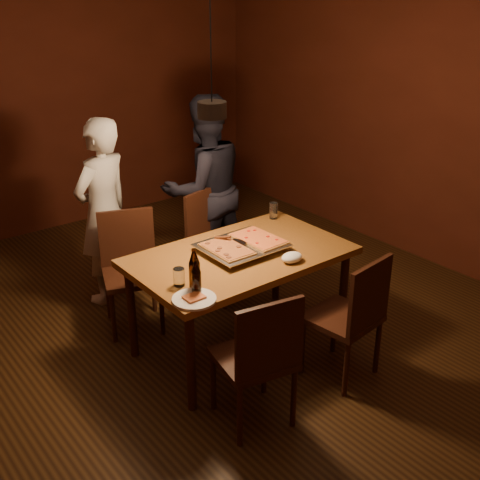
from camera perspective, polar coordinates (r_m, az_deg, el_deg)
room_shell at (r=3.84m, az=-2.57°, el=7.11°), size 6.00×6.00×6.00m
dining_table at (r=4.17m, az=-0.00°, el=-2.19°), size 1.50×0.90×0.75m
chair_far_left at (r=4.63m, az=-10.41°, el=-1.76°), size 0.54×0.54×0.49m
chair_far_right at (r=5.00m, az=-2.62°, el=0.62°), size 0.51×0.51×0.49m
chair_near_left at (r=3.49m, az=1.92°, el=-10.42°), size 0.49×0.49×0.49m
chair_near_right at (r=3.96m, az=10.76°, el=-6.40°), size 0.47×0.47×0.49m
pizza_tray at (r=4.16m, az=0.16°, el=-0.73°), size 0.59×0.49×0.05m
pizza_meat at (r=4.07m, az=-1.26°, el=-0.82°), size 0.24×0.37×0.02m
pizza_cheese at (r=4.23m, az=1.76°, el=0.16°), size 0.26×0.40×0.02m
spatula at (r=4.16m, az=-0.13°, el=-0.18°), size 0.20×0.25×0.04m
beer_bottle_a at (r=3.58m, az=-4.18°, el=-3.50°), size 0.06×0.06×0.22m
beer_bottle_b at (r=3.64m, az=-4.34°, el=-2.74°), size 0.07×0.07×0.26m
water_glass_left at (r=3.71m, az=-5.81°, el=-3.51°), size 0.07×0.07×0.11m
water_glass_right at (r=4.72m, az=3.20°, el=2.80°), size 0.06×0.06×0.13m
plate_slice at (r=3.56m, az=-4.37°, el=-5.60°), size 0.26×0.26×0.03m
napkin at (r=4.02m, az=4.95°, el=-1.65°), size 0.15×0.12×0.06m
diner_white at (r=4.94m, az=-12.80°, el=2.59°), size 0.65×0.54×1.53m
diner_dark at (r=5.22m, az=-3.38°, el=4.85°), size 0.85×0.70×1.62m
pendant_lamp at (r=3.76m, az=-2.68°, el=12.39°), size 0.18×0.18×1.10m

